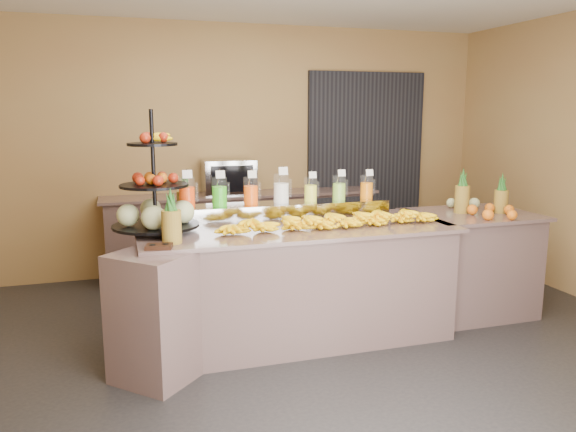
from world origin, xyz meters
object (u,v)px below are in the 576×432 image
pitcher_tray (281,212)px  condiment_caddy (159,246)px  right_fruit_pile (486,206)px  banana_heap (333,218)px  fruit_stand (161,201)px  oven_warmer (229,177)px

pitcher_tray → condiment_caddy: size_ratio=10.72×
right_fruit_pile → banana_heap: bearing=-177.2°
fruit_stand → condiment_caddy: bearing=-88.2°
fruit_stand → right_fruit_pile: size_ratio=1.97×
banana_heap → oven_warmer: (-0.43, 2.04, 0.12)m
pitcher_tray → banana_heap: bearing=-49.0°
banana_heap → right_fruit_pile: size_ratio=3.90×
condiment_caddy → right_fruit_pile: bearing=8.0°
pitcher_tray → condiment_caddy: (-1.06, -0.70, -0.06)m
condiment_caddy → oven_warmer: oven_warmer is taller
pitcher_tray → banana_heap: size_ratio=1.01×
pitcher_tray → fruit_stand: (-1.00, -0.16, 0.16)m
pitcher_tray → oven_warmer: (-0.11, 1.67, 0.11)m
pitcher_tray → fruit_stand: size_ratio=2.01×
fruit_stand → banana_heap: bearing=-0.2°
pitcher_tray → condiment_caddy: 1.27m
banana_heap → right_fruit_pile: right_fruit_pile is taller
pitcher_tray → oven_warmer: bearing=93.8°
fruit_stand → pitcher_tray: bearing=17.8°
pitcher_tray → right_fruit_pile: size_ratio=3.96×
pitcher_tray → right_fruit_pile: 1.83m
condiment_caddy → fruit_stand: bearing=83.0°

